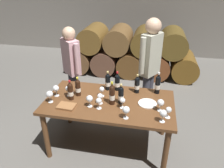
% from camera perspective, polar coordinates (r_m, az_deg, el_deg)
% --- Properties ---
extents(ground_plane, '(14.00, 14.00, 0.00)m').
position_cam_1_polar(ground_plane, '(3.31, -0.71, -15.72)').
color(ground_plane, '#66635E').
extents(cellar_back_wall, '(10.00, 0.24, 2.80)m').
position_cam_1_polar(cellar_back_wall, '(6.62, 7.26, 20.00)').
color(cellar_back_wall, gray).
rests_on(cellar_back_wall, ground_plane).
extents(barrel_stack, '(3.12, 0.90, 1.15)m').
position_cam_1_polar(barrel_stack, '(5.26, 5.20, 8.45)').
color(barrel_stack, brown).
rests_on(barrel_stack, ground_plane).
extents(dining_table, '(1.70, 0.90, 0.76)m').
position_cam_1_polar(dining_table, '(2.89, -0.78, -6.06)').
color(dining_table, brown).
rests_on(dining_table, ground_plane).
extents(wine_bottle_0, '(0.07, 0.07, 0.32)m').
position_cam_1_polar(wine_bottle_0, '(2.71, -0.00, -2.86)').
color(wine_bottle_0, black).
rests_on(wine_bottle_0, dining_table).
extents(wine_bottle_1, '(0.07, 0.07, 0.28)m').
position_cam_1_polar(wine_bottle_1, '(2.73, 2.40, -2.98)').
color(wine_bottle_1, black).
rests_on(wine_bottle_1, dining_table).
extents(wine_bottle_2, '(0.07, 0.07, 0.32)m').
position_cam_1_polar(wine_bottle_2, '(3.02, 12.10, -0.09)').
color(wine_bottle_2, black).
rests_on(wine_bottle_2, dining_table).
extents(wine_bottle_3, '(0.07, 0.07, 0.28)m').
position_cam_1_polar(wine_bottle_3, '(3.00, 6.69, -0.19)').
color(wine_bottle_3, black).
rests_on(wine_bottle_3, dining_table).
extents(wine_bottle_4, '(0.07, 0.07, 0.29)m').
position_cam_1_polar(wine_bottle_4, '(3.04, 1.41, 0.48)').
color(wine_bottle_4, black).
rests_on(wine_bottle_4, dining_table).
extents(wine_bottle_5, '(0.07, 0.07, 0.27)m').
position_cam_1_polar(wine_bottle_5, '(2.94, -9.10, -0.92)').
color(wine_bottle_5, black).
rests_on(wine_bottle_5, dining_table).
extents(wine_bottle_6, '(0.07, 0.07, 0.28)m').
position_cam_1_polar(wine_bottle_6, '(2.87, -11.04, -1.88)').
color(wine_bottle_6, black).
rests_on(wine_bottle_6, dining_table).
extents(wine_bottle_7, '(0.07, 0.07, 0.29)m').
position_cam_1_polar(wine_bottle_7, '(3.05, -1.15, 0.62)').
color(wine_bottle_7, black).
rests_on(wine_bottle_7, dining_table).
extents(wine_glass_0, '(0.07, 0.07, 0.15)m').
position_cam_1_polar(wine_glass_0, '(2.56, 14.86, -6.79)').
color(wine_glass_0, white).
rests_on(wine_glass_0, dining_table).
extents(wine_glass_1, '(0.07, 0.07, 0.15)m').
position_cam_1_polar(wine_glass_1, '(2.74, -3.22, -3.37)').
color(wine_glass_1, white).
rests_on(wine_glass_1, dining_table).
extents(wine_glass_2, '(0.09, 0.09, 0.16)m').
position_cam_1_polar(wine_glass_2, '(2.47, 3.78, -6.98)').
color(wine_glass_2, white).
rests_on(wine_glass_2, dining_table).
extents(wine_glass_3, '(0.09, 0.09, 0.16)m').
position_cam_1_polar(wine_glass_3, '(2.87, -16.34, -2.70)').
color(wine_glass_3, white).
rests_on(wine_glass_3, dining_table).
extents(wine_glass_4, '(0.09, 0.09, 0.16)m').
position_cam_1_polar(wine_glass_4, '(2.68, -6.04, -3.98)').
color(wine_glass_4, white).
rests_on(wine_glass_4, dining_table).
extents(wine_glass_5, '(0.08, 0.08, 0.15)m').
position_cam_1_polar(wine_glass_5, '(2.64, -3.55, -4.62)').
color(wine_glass_5, white).
rests_on(wine_glass_5, dining_table).
extents(wine_glass_6, '(0.07, 0.07, 0.15)m').
position_cam_1_polar(wine_glass_6, '(2.89, -2.74, -1.52)').
color(wine_glass_6, white).
rests_on(wine_glass_6, dining_table).
extents(wine_glass_7, '(0.09, 0.09, 0.16)m').
position_cam_1_polar(wine_glass_7, '(2.99, -14.75, -1.20)').
color(wine_glass_7, white).
rests_on(wine_glass_7, dining_table).
extents(wine_glass_8, '(0.08, 0.08, 0.15)m').
position_cam_1_polar(wine_glass_8, '(2.96, -11.62, -1.25)').
color(wine_glass_8, white).
rests_on(wine_glass_8, dining_table).
extents(wine_glass_9, '(0.08, 0.08, 0.16)m').
position_cam_1_polar(wine_glass_9, '(2.48, 13.50, -7.71)').
color(wine_glass_9, white).
rests_on(wine_glass_9, dining_table).
extents(wine_glass_10, '(0.09, 0.09, 0.16)m').
position_cam_1_polar(wine_glass_10, '(2.65, 12.84, -4.96)').
color(wine_glass_10, white).
rests_on(wine_glass_10, dining_table).
extents(wine_glass_11, '(0.07, 0.07, 0.15)m').
position_cam_1_polar(wine_glass_11, '(2.65, 2.82, -4.53)').
color(wine_glass_11, white).
rests_on(wine_glass_11, dining_table).
extents(tasting_notebook, '(0.23, 0.17, 0.03)m').
position_cam_1_polar(tasting_notebook, '(2.77, -12.06, -5.81)').
color(tasting_notebook, '#936038').
rests_on(tasting_notebook, dining_table).
extents(serving_plate, '(0.24, 0.24, 0.01)m').
position_cam_1_polar(serving_plate, '(2.81, 9.44, -5.16)').
color(serving_plate, white).
rests_on(serving_plate, dining_table).
extents(sommelier_presenting, '(0.32, 0.43, 1.72)m').
position_cam_1_polar(sommelier_presenting, '(3.33, 10.13, 5.61)').
color(sommelier_presenting, '#383842').
rests_on(sommelier_presenting, ground_plane).
extents(taster_seated_left, '(0.39, 0.36, 1.54)m').
position_cam_1_polar(taster_seated_left, '(3.59, -10.73, 5.12)').
color(taster_seated_left, '#383842').
rests_on(taster_seated_left, ground_plane).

